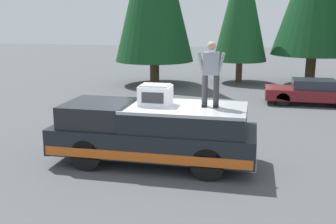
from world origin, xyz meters
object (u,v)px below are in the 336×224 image
pickup_truck (154,133)px  person_on_truck_bed (211,72)px  parked_car_maroon (311,92)px  compressor_unit (155,95)px

pickup_truck → person_on_truck_bed: 2.26m
person_on_truck_bed → parked_car_maroon: (8.90, -3.71, -1.97)m
parked_car_maroon → compressor_unit: bearing=150.2°
compressor_unit → parked_car_maroon: bearing=-29.8°
person_on_truck_bed → parked_car_maroon: 9.84m
pickup_truck → person_on_truck_bed: bearing=-86.2°
pickup_truck → parked_car_maroon: size_ratio=1.35×
compressor_unit → parked_car_maroon: (9.02, -5.16, -1.35)m
person_on_truck_bed → parked_car_maroon: bearing=-22.7°
pickup_truck → person_on_truck_bed: (0.10, -1.51, 1.68)m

